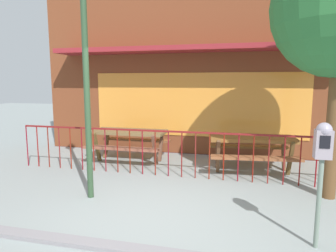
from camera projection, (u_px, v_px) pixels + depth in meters
ground at (156, 217)px, 4.38m from camera, size 40.00×40.00×0.00m
pub_storefront at (199, 47)px, 8.03m from camera, size 8.76×1.34×5.79m
patio_fence_front at (182, 146)px, 6.13m from camera, size 7.39×0.04×0.97m
picnic_table_left at (129, 137)px, 7.41m from camera, size 1.80×1.36×0.79m
picnic_table_right at (252, 144)px, 6.54m from camera, size 1.94×1.55×0.79m
parking_meter_far at (322, 152)px, 3.41m from camera, size 0.18×0.17×1.50m
street_lamp at (85, 39)px, 4.77m from camera, size 0.28×0.28×4.05m
curb_edge at (135, 252)px, 3.48m from camera, size 12.27×0.20×0.11m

